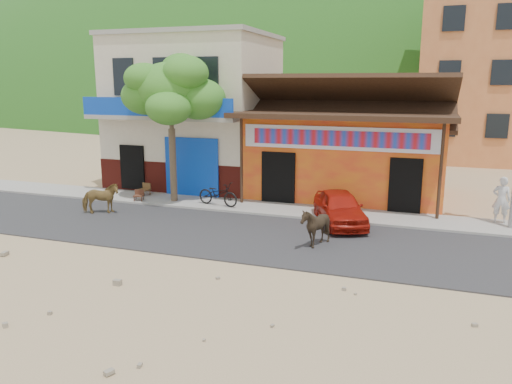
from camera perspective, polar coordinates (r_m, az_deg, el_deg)
ground at (r=14.29m, az=-3.97°, el=-7.96°), size 120.00×120.00×0.00m
road at (r=16.49m, az=-0.57°, el=-5.04°), size 60.00×5.00×0.04m
sidewalk at (r=19.68m, az=2.86°, el=-2.03°), size 60.00×2.00×0.12m
dance_club at (r=22.77m, az=10.60°, el=4.23°), size 8.00×6.00×3.60m
cafe_building at (r=24.82m, az=-6.82°, el=8.97°), size 7.00×6.00×7.00m
apartment_front at (r=36.51m, az=25.58°, el=12.89°), size 9.00×9.00×12.00m
hillside at (r=82.77m, az=16.05°, el=16.88°), size 100.00×40.00×24.00m
tree at (r=20.72m, az=-9.61°, el=7.14°), size 3.00×3.00×6.00m
cow_tan at (r=19.93m, az=-17.36°, el=-0.71°), size 1.54×1.24×1.19m
cow_dark at (r=15.35m, az=6.80°, el=-3.96°), size 1.45×1.39×1.25m
red_car at (r=17.87m, az=9.55°, el=-1.77°), size 2.69×3.80×1.20m
scooter at (r=20.03m, az=-4.37°, el=-0.21°), size 1.90×0.95×0.95m
pedestrian at (r=19.49m, az=26.23°, el=-0.79°), size 0.64×0.46×1.65m
cafe_chair_left at (r=22.31m, az=-12.74°, el=0.86°), size 0.54×0.54×0.98m
cafe_chair_right at (r=21.38m, az=-13.30°, el=0.12°), size 0.48×0.48×0.82m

